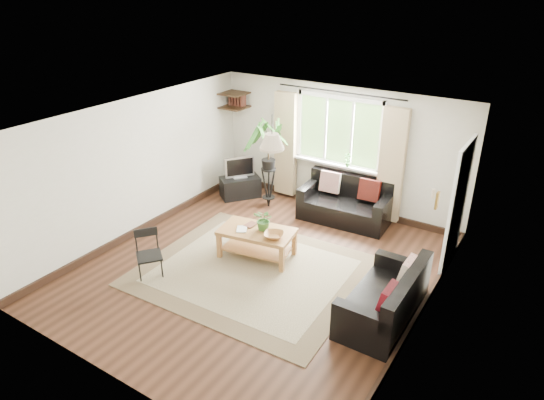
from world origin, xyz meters
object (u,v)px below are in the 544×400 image
Objects in this scene: coffee_table at (257,243)px; tv_stand at (240,187)px; sofa_right at (383,295)px; folding_chair at (149,257)px; sofa_back at (345,201)px; palm_stand at (268,165)px.

coffee_table is 1.51× the size of tv_stand.
sofa_right is at bearing -81.37° from tv_stand.
tv_stand is 3.24m from folding_chair.
tv_stand is (-2.28, -0.18, -0.18)m from sofa_back.
palm_stand is at bearing 117.27° from coffee_table.
folding_chair reaches higher than sofa_right.
sofa_back reaches higher than coffee_table.
sofa_back is 1.38× the size of coffee_table.
sofa_back is 0.95× the size of palm_stand.
palm_stand is 2.26× the size of folding_chair.
coffee_table is 2.41m from tv_stand.
tv_stand is (-1.63, 1.78, -0.03)m from coffee_table.
folding_chair reaches higher than coffee_table.
palm_stand is at bearing -123.11° from sofa_right.
sofa_right is 1.97× the size of tv_stand.
sofa_right is 3.43m from folding_chair.
sofa_right is 1.30× the size of coffee_table.
sofa_back reaches higher than folding_chair.
folding_chair is (-3.28, -1.00, 0.02)m from sofa_right.
coffee_table is at bearing -111.61° from sofa_back.
sofa_right is at bearing -33.54° from palm_stand.
coffee_table is at bearing -99.87° from tv_stand.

